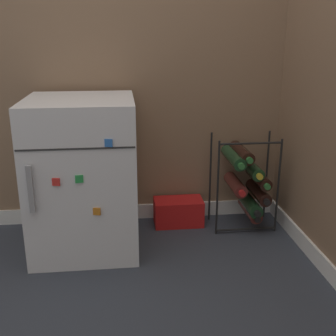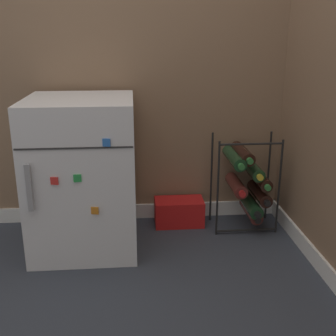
# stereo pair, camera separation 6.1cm
# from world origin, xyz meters

# --- Properties ---
(ground_plane) EXTENTS (14.00, 14.00, 0.00)m
(ground_plane) POSITION_xyz_m (0.00, 0.00, 0.00)
(ground_plane) COLOR #333842
(wall_back) EXTENTS (6.82, 0.07, 2.50)m
(wall_back) POSITION_xyz_m (0.00, 0.57, 1.24)
(wall_back) COLOR #84664C
(wall_back) RESTS_ON ground_plane
(mini_fridge) EXTENTS (0.54, 0.58, 0.80)m
(mini_fridge) POSITION_xyz_m (-0.25, 0.22, 0.40)
(mini_fridge) COLOR white
(mini_fridge) RESTS_ON ground_plane
(wine_rack) EXTENTS (0.36, 0.33, 0.55)m
(wine_rack) POSITION_xyz_m (0.68, 0.36, 0.28)
(wine_rack) COLOR black
(wine_rack) RESTS_ON ground_plane
(soda_box) EXTENTS (0.29, 0.16, 0.16)m
(soda_box) POSITION_xyz_m (0.28, 0.42, 0.08)
(soda_box) COLOR red
(soda_box) RESTS_ON ground_plane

